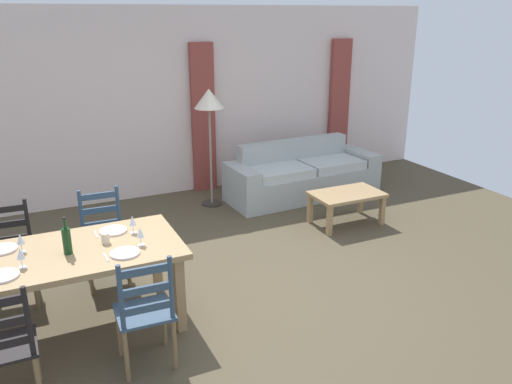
% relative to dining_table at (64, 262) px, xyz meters
% --- Properties ---
extents(ground_plane, '(9.60, 9.60, 0.02)m').
position_rel_dining_table_xyz_m(ground_plane, '(1.49, -0.06, -0.67)').
color(ground_plane, '#4C422F').
extents(wall_far, '(9.60, 0.16, 2.70)m').
position_rel_dining_table_xyz_m(wall_far, '(1.49, 3.24, 0.69)').
color(wall_far, beige).
rests_on(wall_far, ground_plane).
extents(curtain_panel_left, '(0.35, 0.08, 2.20)m').
position_rel_dining_table_xyz_m(curtain_panel_left, '(2.33, 3.10, 0.44)').
color(curtain_panel_left, brown).
rests_on(curtain_panel_left, ground_plane).
extents(curtain_panel_right, '(0.35, 0.08, 2.20)m').
position_rel_dining_table_xyz_m(curtain_panel_right, '(4.73, 3.10, 0.44)').
color(curtain_panel_right, brown).
rests_on(curtain_panel_right, ground_plane).
extents(dining_table, '(1.90, 0.96, 0.75)m').
position_rel_dining_table_xyz_m(dining_table, '(0.00, 0.00, 0.00)').
color(dining_table, '#A38155').
rests_on(dining_table, ground_plane).
extents(dining_chair_near_left, '(0.42, 0.40, 0.96)m').
position_rel_dining_table_xyz_m(dining_chair_near_left, '(-0.49, -0.77, -0.19)').
color(dining_chair_near_left, black).
rests_on(dining_chair_near_left, ground_plane).
extents(dining_chair_near_right, '(0.44, 0.42, 0.96)m').
position_rel_dining_table_xyz_m(dining_chair_near_right, '(0.48, -0.73, -0.19)').
color(dining_chair_near_right, '#31475D').
rests_on(dining_chair_near_right, ground_plane).
extents(dining_chair_far_left, '(0.44, 0.42, 0.96)m').
position_rel_dining_table_xyz_m(dining_chair_far_left, '(-0.42, 0.77, -0.19)').
color(dining_chair_far_left, black).
rests_on(dining_chair_far_left, ground_plane).
extents(dining_chair_far_right, '(0.43, 0.41, 0.96)m').
position_rel_dining_table_xyz_m(dining_chair_far_right, '(0.43, 0.79, -0.19)').
color(dining_chair_far_right, '#2D4661').
rests_on(dining_chair_far_right, ground_plane).
extents(dinner_plate_near_left, '(0.24, 0.24, 0.02)m').
position_rel_dining_table_xyz_m(dinner_plate_near_left, '(-0.45, -0.25, 0.10)').
color(dinner_plate_near_left, white).
rests_on(dinner_plate_near_left, dining_table).
extents(dinner_plate_near_right, '(0.24, 0.24, 0.02)m').
position_rel_dining_table_xyz_m(dinner_plate_near_right, '(0.45, -0.25, 0.10)').
color(dinner_plate_near_right, white).
rests_on(dinner_plate_near_right, dining_table).
extents(fork_near_right, '(0.03, 0.17, 0.01)m').
position_rel_dining_table_xyz_m(fork_near_right, '(0.30, -0.25, 0.09)').
color(fork_near_right, silver).
rests_on(fork_near_right, dining_table).
extents(dinner_plate_far_left, '(0.24, 0.24, 0.02)m').
position_rel_dining_table_xyz_m(dinner_plate_far_left, '(-0.45, 0.25, 0.10)').
color(dinner_plate_far_left, white).
rests_on(dinner_plate_far_left, dining_table).
extents(dinner_plate_far_right, '(0.24, 0.24, 0.02)m').
position_rel_dining_table_xyz_m(dinner_plate_far_right, '(0.45, 0.25, 0.10)').
color(dinner_plate_far_right, white).
rests_on(dinner_plate_far_right, dining_table).
extents(fork_far_right, '(0.02, 0.17, 0.01)m').
position_rel_dining_table_xyz_m(fork_far_right, '(0.30, 0.25, 0.09)').
color(fork_far_right, silver).
rests_on(fork_far_right, dining_table).
extents(wine_bottle, '(0.07, 0.07, 0.32)m').
position_rel_dining_table_xyz_m(wine_bottle, '(0.04, -0.04, 0.20)').
color(wine_bottle, '#143819').
rests_on(wine_bottle, dining_table).
extents(wine_glass_near_left, '(0.06, 0.06, 0.16)m').
position_rel_dining_table_xyz_m(wine_glass_near_left, '(-0.31, -0.15, 0.20)').
color(wine_glass_near_left, white).
rests_on(wine_glass_near_left, dining_table).
extents(wine_glass_near_right, '(0.06, 0.06, 0.16)m').
position_rel_dining_table_xyz_m(wine_glass_near_right, '(0.61, -0.14, 0.20)').
color(wine_glass_near_right, white).
rests_on(wine_glass_near_right, dining_table).
extents(wine_glass_far_left, '(0.06, 0.06, 0.16)m').
position_rel_dining_table_xyz_m(wine_glass_far_left, '(-0.30, 0.14, 0.20)').
color(wine_glass_far_left, white).
rests_on(wine_glass_far_left, dining_table).
extents(wine_glass_far_right, '(0.06, 0.06, 0.16)m').
position_rel_dining_table_xyz_m(wine_glass_far_right, '(0.61, 0.15, 0.20)').
color(wine_glass_far_right, white).
rests_on(wine_glass_far_right, dining_table).
extents(coffee_cup_primary, '(0.07, 0.07, 0.09)m').
position_rel_dining_table_xyz_m(coffee_cup_primary, '(0.35, 0.03, 0.13)').
color(coffee_cup_primary, beige).
rests_on(coffee_cup_primary, dining_table).
extents(couch, '(2.31, 0.91, 0.80)m').
position_rel_dining_table_xyz_m(couch, '(3.53, 2.23, -0.37)').
color(couch, '#A6ABA8').
rests_on(couch, ground_plane).
extents(coffee_table, '(0.90, 0.56, 0.42)m').
position_rel_dining_table_xyz_m(coffee_table, '(3.50, 1.02, -0.31)').
color(coffee_table, '#A38155').
rests_on(coffee_table, ground_plane).
extents(standing_lamp, '(0.40, 0.40, 1.64)m').
position_rel_dining_table_xyz_m(standing_lamp, '(2.18, 2.42, 0.75)').
color(standing_lamp, '#332D28').
rests_on(standing_lamp, ground_plane).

